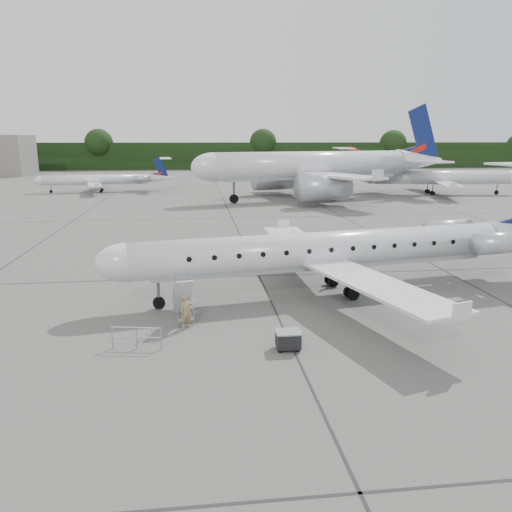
{
  "coord_description": "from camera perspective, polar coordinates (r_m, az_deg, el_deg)",
  "views": [
    {
      "loc": [
        -7.78,
        -25.54,
        9.1
      ],
      "look_at": [
        -4.37,
        3.13,
        2.3
      ],
      "focal_mm": 35.0,
      "sensor_mm": 36.0,
      "label": 1
    }
  ],
  "objects": [
    {
      "name": "airstair",
      "position": [
        25.79,
        -8.38,
        -4.78
      ],
      "size": [
        1.18,
        2.19,
        2.36
      ],
      "primitive_type": null,
      "rotation": [
        0.0,
        0.0,
        0.17
      ],
      "color": "silver",
      "rests_on": "ground"
    },
    {
      "name": "bg_regional_right",
      "position": [
        89.4,
        20.09,
        9.13
      ],
      "size": [
        32.59,
        25.6,
        7.8
      ],
      "primitive_type": null,
      "rotation": [
        0.0,
        0.0,
        2.99
      ],
      "color": "silver",
      "rests_on": "ground"
    },
    {
      "name": "treeline",
      "position": [
        155.82,
        -4.0,
        11.35
      ],
      "size": [
        260.0,
        4.0,
        8.0
      ],
      "primitive_type": "cube",
      "color": "black",
      "rests_on": "ground"
    },
    {
      "name": "bg_regional_left",
      "position": [
        92.21,
        -17.86,
        8.8
      ],
      "size": [
        24.03,
        18.42,
        5.9
      ],
      "primitive_type": null,
      "rotation": [
        0.0,
        0.0,
        0.1
      ],
      "color": "silver",
      "rests_on": "ground"
    },
    {
      "name": "ground",
      "position": [
        28.21,
        9.66,
        -5.76
      ],
      "size": [
        320.0,
        320.0,
        0.0
      ],
      "primitive_type": "plane",
      "color": "#60605D",
      "rests_on": "ground"
    },
    {
      "name": "bg_narrowbody",
      "position": [
        77.28,
        6.5,
        11.79
      ],
      "size": [
        46.48,
        38.57,
        14.46
      ],
      "primitive_type": null,
      "rotation": [
        0.0,
        0.0,
        0.27
      ],
      "color": "silver",
      "rests_on": "ground"
    },
    {
      "name": "passenger",
      "position": [
        24.78,
        -7.97,
        -6.33
      ],
      "size": [
        0.74,
        0.64,
        1.7
      ],
      "primitive_type": "imported",
      "rotation": [
        0.0,
        0.0,
        0.46
      ],
      "color": "olive",
      "rests_on": "ground"
    },
    {
      "name": "main_regional_jet",
      "position": [
        29.58,
        8.1,
        2.73
      ],
      "size": [
        32.49,
        25.73,
        7.54
      ],
      "primitive_type": null,
      "rotation": [
        0.0,
        0.0,
        0.17
      ],
      "color": "silver",
      "rests_on": "ground"
    },
    {
      "name": "baggage_cart",
      "position": [
        22.35,
        3.69,
        -9.53
      ],
      "size": [
        1.07,
        0.87,
        0.91
      ],
      "primitive_type": null,
      "rotation": [
        0.0,
        0.0,
        -0.02
      ],
      "color": "black",
      "rests_on": "ground"
    },
    {
      "name": "safety_railing",
      "position": [
        22.97,
        -13.49,
        -9.12
      ],
      "size": [
        2.18,
        0.48,
        1.0
      ],
      "primitive_type": null,
      "rotation": [
        0.0,
        0.0,
        -0.18
      ],
      "color": "#92959A",
      "rests_on": "ground"
    }
  ]
}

